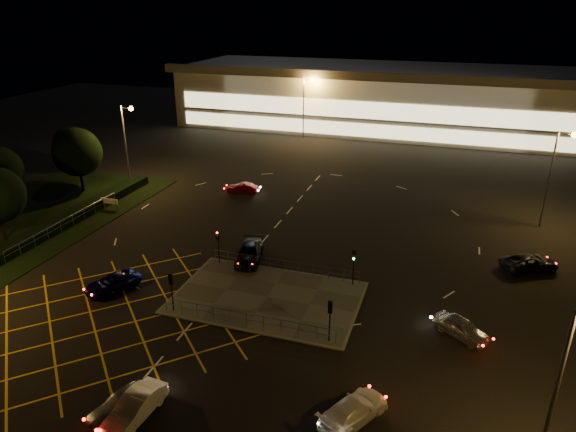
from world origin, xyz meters
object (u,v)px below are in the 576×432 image
(car_queue_white, at_px, (135,407))
(car_circ_red, at_px, (242,188))
(signal_nw, at_px, (218,240))
(signal_ne, at_px, (354,260))
(car_far_dkgrey, at_px, (249,253))
(car_approach_white, at_px, (353,410))
(car_right_silver, at_px, (461,328))
(car_near_silver, at_px, (124,403))
(car_left_blue, at_px, (112,283))
(car_east_grey, at_px, (530,263))
(signal_sw, at_px, (171,284))
(signal_se, at_px, (330,313))

(car_queue_white, bearing_deg, car_circ_red, 108.46)
(signal_nw, xyz_separation_m, signal_ne, (12.00, 0.00, 0.00))
(signal_nw, distance_m, signal_ne, 12.00)
(car_far_dkgrey, bearing_deg, signal_ne, -21.42)
(signal_ne, relative_size, car_approach_white, 0.68)
(car_far_dkgrey, xyz_separation_m, car_circ_red, (-7.49, 16.08, -0.13))
(signal_ne, bearing_deg, car_right_silver, -27.49)
(car_circ_red, bearing_deg, car_near_silver, 2.25)
(car_queue_white, xyz_separation_m, car_circ_red, (-8.61, 35.64, -0.09))
(car_right_silver, xyz_separation_m, car_circ_red, (-25.74, 22.03, -0.07))
(car_near_silver, distance_m, car_right_silver, 22.44)
(car_left_blue, bearing_deg, car_right_silver, 29.11)
(signal_ne, distance_m, car_approach_white, 14.80)
(signal_nw, bearing_deg, car_queue_white, -79.38)
(car_far_dkgrey, height_order, car_right_silver, car_far_dkgrey)
(car_near_silver, bearing_deg, car_east_grey, 68.70)
(signal_ne, relative_size, car_near_silver, 0.74)
(signal_sw, bearing_deg, signal_nw, -90.00)
(car_left_blue, bearing_deg, car_near_silver, -27.37)
(car_circ_red, bearing_deg, car_right_silver, 39.29)
(signal_nw, relative_size, car_near_silver, 0.74)
(signal_sw, bearing_deg, car_east_grey, -149.27)
(signal_se, relative_size, signal_ne, 1.00)
(car_left_blue, bearing_deg, car_east_grey, 47.97)
(signal_se, xyz_separation_m, car_queue_white, (-8.61, -10.06, -1.66))
(signal_se, relative_size, car_east_grey, 0.64)
(signal_se, distance_m, car_right_silver, 9.38)
(car_east_grey, bearing_deg, car_far_dkgrey, 75.42)
(signal_se, xyz_separation_m, signal_nw, (-12.00, 7.99, 0.00))
(car_near_silver, relative_size, car_right_silver, 1.06)
(car_approach_white, bearing_deg, car_right_silver, -89.54)
(signal_ne, xyz_separation_m, car_approach_white, (2.97, -14.40, -1.70))
(car_far_dkgrey, bearing_deg, signal_nw, -158.96)
(car_left_blue, relative_size, car_approach_white, 0.97)
(car_far_dkgrey, height_order, car_circ_red, car_far_dkgrey)
(signal_ne, bearing_deg, car_near_silver, -117.65)
(car_right_silver, bearing_deg, car_near_silver, 161.61)
(car_far_dkgrey, relative_size, car_circ_red, 1.37)
(signal_sw, bearing_deg, car_near_silver, 104.62)
(signal_sw, xyz_separation_m, car_far_dkgrey, (2.27, 9.50, -1.62))
(car_far_dkgrey, distance_m, car_approach_white, 20.36)
(signal_sw, distance_m, car_far_dkgrey, 9.90)
(car_left_blue, relative_size, car_far_dkgrey, 0.88)
(signal_sw, distance_m, car_left_blue, 6.67)
(signal_sw, distance_m, car_east_grey, 30.29)
(car_left_blue, bearing_deg, car_circ_red, 111.78)
(signal_nw, distance_m, car_queue_white, 18.44)
(car_left_blue, xyz_separation_m, car_circ_red, (1.08, 24.27, -0.01))
(car_east_grey, bearing_deg, car_approach_white, 124.58)
(car_far_dkgrey, bearing_deg, car_left_blue, -148.90)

